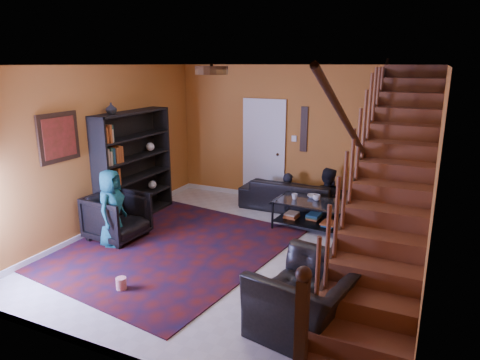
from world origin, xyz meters
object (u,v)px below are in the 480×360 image
(bookshelf, at_px, (135,168))
(coffee_table, at_px, (312,213))
(armchair_right, at_px, (308,298))
(sofa, at_px, (293,195))
(armchair_left, at_px, (117,217))

(bookshelf, bearing_deg, coffee_table, 15.38)
(armchair_right, bearing_deg, sofa, -148.86)
(sofa, bearing_deg, armchair_right, 110.06)
(bookshelf, xyz_separation_m, sofa, (2.52, 1.70, -0.66))
(sofa, relative_size, armchair_right, 1.77)
(coffee_table, bearing_deg, armchair_right, -75.37)
(sofa, xyz_separation_m, armchair_left, (-2.16, -2.66, 0.09))
(sofa, bearing_deg, coffee_table, 126.48)
(bookshelf, xyz_separation_m, coffee_table, (3.14, 0.86, -0.68))
(bookshelf, xyz_separation_m, armchair_left, (0.35, -0.96, -0.58))
(armchair_left, bearing_deg, armchair_right, -103.95)
(armchair_left, relative_size, coffee_table, 0.63)
(sofa, relative_size, armchair_left, 2.41)
(armchair_left, height_order, coffee_table, armchair_left)
(bookshelf, distance_m, armchair_left, 1.17)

